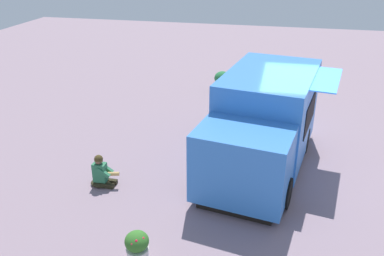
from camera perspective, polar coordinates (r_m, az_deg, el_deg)
The scene contains 5 objects.
ground_plane at distance 11.34m, azimuth 15.43°, elevation -5.06°, with size 40.00×40.00×0.00m, color gray.
food_truck at distance 10.60m, azimuth 10.04°, elevation 0.37°, with size 5.22×3.39×2.45m.
person_customer at distance 10.17m, azimuth -12.72°, elevation -6.33°, with size 0.44×0.76×0.83m.
planter_flowering_near at distance 7.75m, azimuth -7.77°, elevation -16.52°, with size 0.45×0.45×0.73m.
planter_flowering_far at distance 16.18m, azimuth 4.29°, elevation 6.63°, with size 0.63×0.63×0.85m.
Camera 1 is at (9.90, -0.83, 5.48)m, focal length 37.57 mm.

